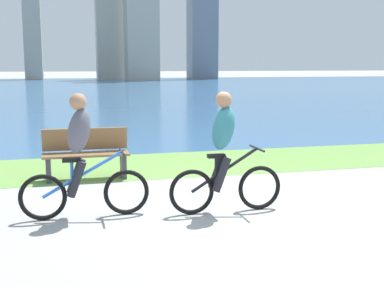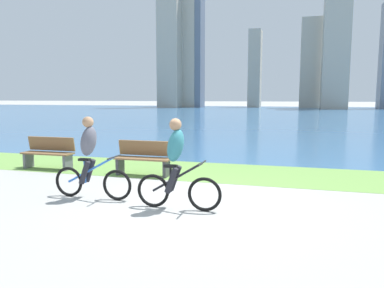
{
  "view_description": "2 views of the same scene",
  "coord_description": "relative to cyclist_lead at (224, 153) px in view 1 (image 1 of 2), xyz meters",
  "views": [
    {
      "loc": [
        -2.22,
        -6.94,
        2.02
      ],
      "look_at": [
        -0.44,
        -0.04,
        0.89
      ],
      "focal_mm": 47.05,
      "sensor_mm": 36.0,
      "label": 1
    },
    {
      "loc": [
        1.92,
        -6.79,
        2.05
      ],
      "look_at": [
        -0.19,
        0.78,
        1.04
      ],
      "focal_mm": 34.6,
      "sensor_mm": 36.0,
      "label": 2
    }
  ],
  "objects": [
    {
      "name": "cyclist_lead",
      "position": [
        0.0,
        0.0,
        0.0
      ],
      "size": [
        1.61,
        0.52,
        1.66
      ],
      "color": "black",
      "rests_on": "ground"
    },
    {
      "name": "ground_plane",
      "position": [
        0.12,
        0.53,
        -0.83
      ],
      "size": [
        300.0,
        300.0,
        0.0
      ],
      "primitive_type": "plane",
      "color": "#9E9E99"
    },
    {
      "name": "bay_water_surface",
      "position": [
        0.12,
        38.41,
        -0.83
      ],
      "size": [
        300.0,
        67.22,
        0.0
      ],
      "primitive_type": "cube",
      "color": "#386693",
      "rests_on": "ground"
    },
    {
      "name": "bench_near_path",
      "position": [
        -1.73,
        2.57,
        -0.38
      ],
      "size": [
        1.5,
        0.47,
        0.9
      ],
      "color": "brown",
      "rests_on": "ground"
    },
    {
      "name": "grass_strip_bayside",
      "position": [
        0.12,
        3.48,
        -0.83
      ],
      "size": [
        120.0,
        2.63,
        0.01
      ],
      "primitive_type": "cube",
      "color": "#6B9947",
      "rests_on": "ground"
    },
    {
      "name": "cyclist_trailing",
      "position": [
        -1.9,
        0.23,
        -0.0
      ],
      "size": [
        1.71,
        0.52,
        1.66
      ],
      "color": "black",
      "rests_on": "ground"
    }
  ]
}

